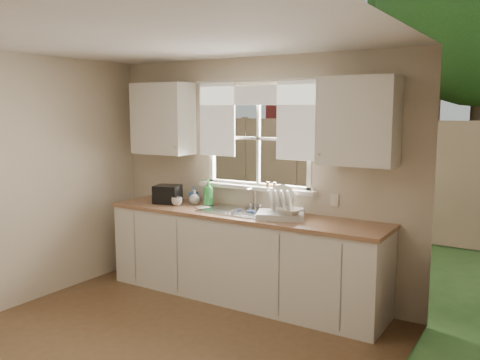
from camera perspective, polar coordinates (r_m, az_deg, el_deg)
The scene contains 20 objects.
room_walls at distance 3.79m, azimuth -13.94°, elevation -3.23°, with size 3.62×4.02×2.50m.
ceiling at distance 3.81m, azimuth -13.86°, elevation 15.94°, with size 3.60×4.00×0.02m, color silver.
window at distance 5.38m, azimuth 1.99°, elevation 2.92°, with size 1.38×0.16×1.06m.
curtains at distance 5.32m, azimuth 1.73°, elevation 7.70°, with size 1.50×0.03×0.81m.
base_cabinets at distance 5.31m, azimuth 0.17°, elevation -8.71°, with size 3.00×0.62×0.87m, color silver.
countertop at distance 5.20m, azimuth 0.18°, elevation -3.90°, with size 3.04×0.65×0.04m, color #966B4B.
upper_cabinet_left at distance 5.89m, azimuth -8.67°, elevation 6.82°, with size 0.70×0.33×0.80m, color silver.
upper_cabinet_right at distance 4.72m, azimuth 13.15°, elevation 6.45°, with size 0.70×0.33×0.80m, color silver.
wall_outlet at distance 5.04m, azimuth 10.56°, elevation -2.20°, with size 0.08×0.01×0.12m, color beige.
sill_jars at distance 5.27m, azimuth 3.52°, elevation -0.54°, with size 0.12×0.04×0.06m.
backyard at distance 11.35m, azimuth 21.87°, elevation 15.00°, with size 20.00×10.00×6.13m.
sink at distance 5.23m, azimuth 0.36°, elevation -4.39°, with size 0.88×0.52×0.40m.
dish_rack at distance 4.94m, azimuth 4.59°, elevation -3.45°, with size 0.55×0.49×0.31m.
bowl at distance 4.84m, azimuth 5.65°, elevation -3.51°, with size 0.23×0.23×0.06m, color white.
soap_bottle_a at distance 5.54m, azimuth -3.59°, elevation -1.44°, with size 0.11×0.11×0.29m, color green.
soap_bottle_b at distance 5.77m, azimuth -5.22°, elevation -1.63°, with size 0.08×0.08×0.18m, color blue.
soap_bottle_c at distance 5.67m, azimuth -5.13°, elevation -1.93°, with size 0.12×0.12×0.16m, color beige.
saucer at distance 5.45m, azimuth -4.19°, elevation -3.08°, with size 0.16×0.16×0.01m, color white.
cup at distance 5.61m, azimuth -7.11°, elevation -2.38°, with size 0.12×0.12×0.09m, color beige.
black_appliance at distance 5.77m, azimuth -8.14°, elevation -1.58°, with size 0.27×0.24×0.20m, color black.
Camera 1 is at (2.69, -2.64, 1.96)m, focal length 38.00 mm.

